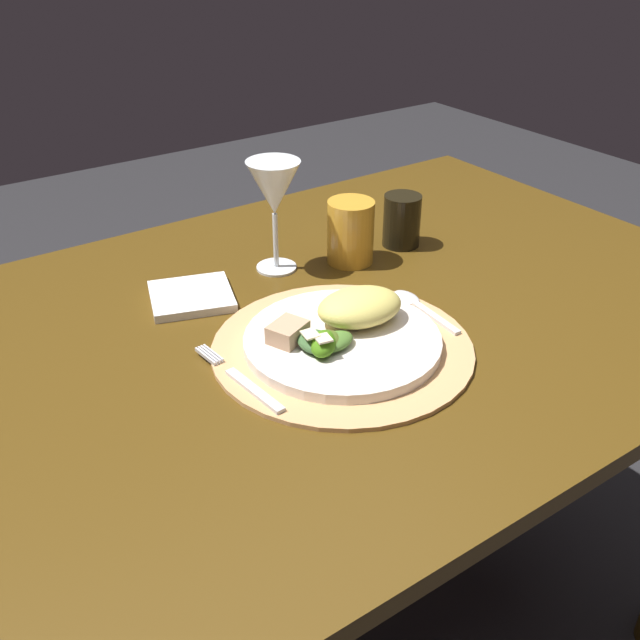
# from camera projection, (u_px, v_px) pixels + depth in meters

# --- Properties ---
(dining_table) EXTENTS (1.19, 0.84, 0.75)m
(dining_table) POSITION_uv_depth(u_px,v_px,m) (341.00, 401.00, 1.12)
(dining_table) COLOR #4D340F
(dining_table) RESTS_ON ground
(placemat) EXTENTS (0.34, 0.34, 0.01)m
(placemat) POSITION_uv_depth(u_px,v_px,m) (342.00, 348.00, 0.94)
(placemat) COLOR tan
(placemat) RESTS_ON dining_table
(dinner_plate) EXTENTS (0.25, 0.25, 0.01)m
(dinner_plate) POSITION_uv_depth(u_px,v_px,m) (342.00, 341.00, 0.94)
(dinner_plate) COLOR white
(dinner_plate) RESTS_ON placemat
(pasta_serving) EXTENTS (0.13, 0.10, 0.04)m
(pasta_serving) POSITION_uv_depth(u_px,v_px,m) (360.00, 307.00, 0.95)
(pasta_serving) COLOR #DCCB62
(pasta_serving) RESTS_ON dinner_plate
(salad_greens) EXTENTS (0.08, 0.07, 0.03)m
(salad_greens) POSITION_uv_depth(u_px,v_px,m) (324.00, 342.00, 0.90)
(salad_greens) COLOR #3D7112
(salad_greens) RESTS_ON dinner_plate
(bread_piece) EXTENTS (0.06, 0.05, 0.02)m
(bread_piece) POSITION_uv_depth(u_px,v_px,m) (288.00, 332.00, 0.92)
(bread_piece) COLOR tan
(bread_piece) RESTS_ON dinner_plate
(fork) EXTENTS (0.03, 0.17, 0.00)m
(fork) POSITION_uv_depth(u_px,v_px,m) (242.00, 381.00, 0.87)
(fork) COLOR silver
(fork) RESTS_ON placemat
(spoon) EXTENTS (0.03, 0.14, 0.01)m
(spoon) POSITION_uv_depth(u_px,v_px,m) (415.00, 303.00, 1.03)
(spoon) COLOR silver
(spoon) RESTS_ON placemat
(napkin) EXTENTS (0.14, 0.14, 0.01)m
(napkin) POSITION_uv_depth(u_px,v_px,m) (191.00, 296.00, 1.05)
(napkin) COLOR white
(napkin) RESTS_ON dining_table
(wine_glass) EXTENTS (0.08, 0.08, 0.17)m
(wine_glass) POSITION_uv_depth(u_px,v_px,m) (274.00, 191.00, 1.08)
(wine_glass) COLOR silver
(wine_glass) RESTS_ON dining_table
(amber_tumbler) EXTENTS (0.07, 0.07, 0.10)m
(amber_tumbler) POSITION_uv_depth(u_px,v_px,m) (350.00, 232.00, 1.14)
(amber_tumbler) COLOR gold
(amber_tumbler) RESTS_ON dining_table
(dark_tumbler) EXTENTS (0.06, 0.06, 0.09)m
(dark_tumbler) POSITION_uv_depth(u_px,v_px,m) (402.00, 221.00, 1.20)
(dark_tumbler) COLOR black
(dark_tumbler) RESTS_ON dining_table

